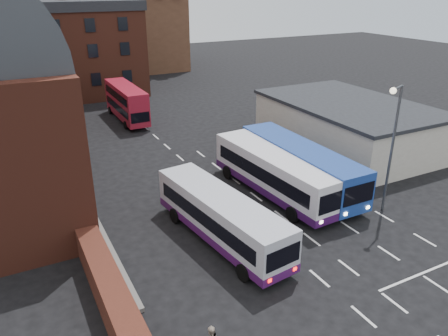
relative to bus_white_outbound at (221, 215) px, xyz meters
name	(u,v)px	position (x,y,z in m)	size (l,w,h in m)	color
ground	(310,270)	(2.89, -4.84, -1.74)	(180.00, 180.00, 0.00)	black
forecourt_wall	(110,293)	(-7.31, -2.84, -0.84)	(1.20, 10.00, 1.80)	#602B1E
cream_building	(347,124)	(17.89, 9.16, 0.41)	(10.40, 16.40, 4.25)	beige
brick_terrace	(54,56)	(-3.11, 41.16, 3.76)	(22.00, 10.00, 11.00)	brown
castle_keep	(108,33)	(8.89, 61.16, 4.26)	(22.00, 22.00, 12.00)	brown
bus_white_outbound	(221,215)	(0.00, 0.00, 0.00)	(3.80, 11.03, 2.95)	silver
bus_white_inbound	(274,171)	(6.16, 3.66, 0.15)	(3.55, 11.87, 3.20)	white
bus_blue	(300,163)	(8.53, 3.87, 0.21)	(3.10, 12.15, 3.31)	#1C3F98
bus_red_double	(126,102)	(2.03, 26.79, 0.32)	(2.45, 9.70, 3.88)	maroon
street_lamp	(392,138)	(11.21, -1.80, 3.48)	(1.65, 0.86, 8.66)	#494D52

